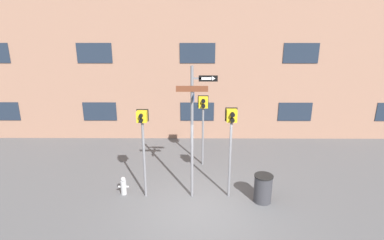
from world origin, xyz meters
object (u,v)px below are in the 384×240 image
object	(u,v)px
pedestrian_signal_right	(231,129)
trash_bin	(263,188)
pedestrian_signal_across	(203,111)
street_sign_pole	(194,123)
pedestrian_signal_left	(143,132)
fire_hydrant	(123,186)

from	to	relation	value
pedestrian_signal_right	trash_bin	distance (m)	2.17
pedestrian_signal_right	pedestrian_signal_across	world-z (taller)	pedestrian_signal_right
street_sign_pole	pedestrian_signal_across	xyz separation A→B (m)	(0.36, 2.44, -0.27)
street_sign_pole	pedestrian_signal_left	xyz separation A→B (m)	(-1.59, -0.00, -0.27)
pedestrian_signal_across	pedestrian_signal_right	bearing A→B (deg)	-71.75
pedestrian_signal_across	trash_bin	size ratio (longest dim) A/B	3.10
pedestrian_signal_right	pedestrian_signal_across	xyz separation A→B (m)	(-0.80, 2.42, -0.07)
pedestrian_signal_right	pedestrian_signal_across	distance (m)	2.55
pedestrian_signal_left	pedestrian_signal_right	bearing A→B (deg)	0.38
street_sign_pole	fire_hydrant	size ratio (longest dim) A/B	6.80
pedestrian_signal_right	fire_hydrant	xyz separation A→B (m)	(-3.50, 0.10, -2.03)
pedestrian_signal_left	fire_hydrant	world-z (taller)	pedestrian_signal_left
street_sign_pole	pedestrian_signal_left	bearing A→B (deg)	-179.89
pedestrian_signal_across	trash_bin	world-z (taller)	pedestrian_signal_across
street_sign_pole	pedestrian_signal_across	size ratio (longest dim) A/B	1.51
pedestrian_signal_left	pedestrian_signal_across	world-z (taller)	pedestrian_signal_left
pedestrian_signal_across	fire_hydrant	size ratio (longest dim) A/B	4.50
street_sign_pole	pedestrian_signal_right	distance (m)	1.17
pedestrian_signal_left	trash_bin	xyz separation A→B (m)	(3.79, -0.29, -1.81)
pedestrian_signal_right	pedestrian_signal_left	bearing A→B (deg)	-179.62
pedestrian_signal_across	fire_hydrant	xyz separation A→B (m)	(-2.70, -2.33, -1.96)
trash_bin	fire_hydrant	bearing A→B (deg)	174.93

